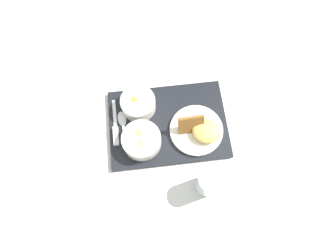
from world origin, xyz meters
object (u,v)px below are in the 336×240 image
(bowl_soup, at_px, (141,140))
(plate_main, at_px, (199,130))
(knife, at_px, (116,133))
(spoon, at_px, (123,125))
(glass_water, at_px, (208,183))
(bowl_salad, at_px, (138,103))

(bowl_soup, bearing_deg, plate_main, 7.92)
(bowl_soup, xyz_separation_m, knife, (-0.09, 0.04, -0.02))
(knife, distance_m, spoon, 0.04)
(plate_main, height_order, spoon, plate_main)
(bowl_soup, distance_m, spoon, 0.09)
(spoon, distance_m, glass_water, 0.34)
(bowl_soup, distance_m, knife, 0.10)
(bowl_salad, xyz_separation_m, bowl_soup, (0.01, -0.13, -0.00))
(bowl_soup, relative_size, spoon, 0.88)
(plate_main, distance_m, glass_water, 0.18)
(knife, bearing_deg, plate_main, -96.46)
(glass_water, bearing_deg, knife, 146.47)
(bowl_salad, distance_m, knife, 0.12)
(knife, bearing_deg, bowl_salad, -44.79)
(glass_water, bearing_deg, bowl_soup, 142.60)
(spoon, bearing_deg, glass_water, -139.28)
(bowl_salad, relative_size, glass_water, 1.04)
(bowl_soup, bearing_deg, spoon, 133.94)
(bowl_salad, height_order, bowl_soup, bowl_salad)
(plate_main, height_order, glass_water, glass_water)
(bowl_soup, height_order, plate_main, plate_main)
(knife, bearing_deg, bowl_soup, -117.51)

